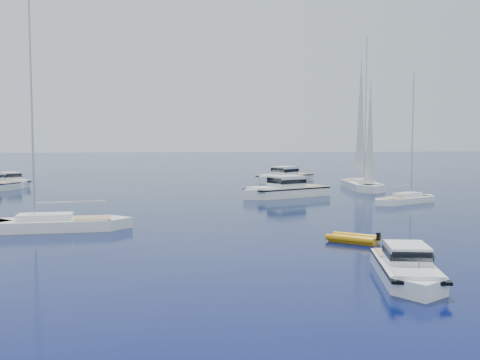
% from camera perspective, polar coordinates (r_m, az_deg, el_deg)
% --- Properties ---
extents(ground, '(400.00, 400.00, 0.00)m').
position_cam_1_polar(ground, '(30.43, 1.31, -7.96)').
color(ground, '#080E4D').
rests_on(ground, ground).
extents(motor_cruiser_near, '(3.87, 8.16, 2.06)m').
position_cam_1_polar(motor_cruiser_near, '(27.35, 16.37, -9.57)').
color(motor_cruiser_near, white).
rests_on(motor_cruiser_near, ground).
extents(motor_cruiser_centre, '(11.36, 8.09, 2.90)m').
position_cam_1_polar(motor_cruiser_centre, '(61.35, 4.51, -1.69)').
color(motor_cruiser_centre, white).
rests_on(motor_cruiser_centre, ground).
extents(motor_cruiser_distant, '(10.31, 9.26, 2.80)m').
position_cam_1_polar(motor_cruiser_distant, '(81.54, 4.40, -0.17)').
color(motor_cruiser_distant, white).
rests_on(motor_cruiser_distant, ground).
extents(motor_cruiser_horizon, '(7.58, 8.75, 2.34)m').
position_cam_1_polar(motor_cruiser_horizon, '(79.87, -21.97, -0.58)').
color(motor_cruiser_horizon, silver).
rests_on(motor_cruiser_horizon, ground).
extents(sailboat_mid_l, '(11.68, 4.09, 16.82)m').
position_cam_1_polar(sailboat_mid_l, '(41.80, -18.27, -4.78)').
color(sailboat_mid_l, white).
rests_on(sailboat_mid_l, ground).
extents(sailboat_centre, '(8.81, 6.50, 13.03)m').
position_cam_1_polar(sailboat_centre, '(57.89, 16.20, -2.22)').
color(sailboat_centre, white).
rests_on(sailboat_centre, ground).
extents(sailboat_sails_r, '(4.20, 13.14, 19.04)m').
position_cam_1_polar(sailboat_sails_r, '(72.04, 12.08, -0.87)').
color(sailboat_sails_r, white).
rests_on(sailboat_sails_r, ground).
extents(tender_yellow, '(3.64, 3.40, 0.95)m').
position_cam_1_polar(tender_yellow, '(35.95, 11.24, -6.12)').
color(tender_yellow, orange).
rests_on(tender_yellow, ground).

